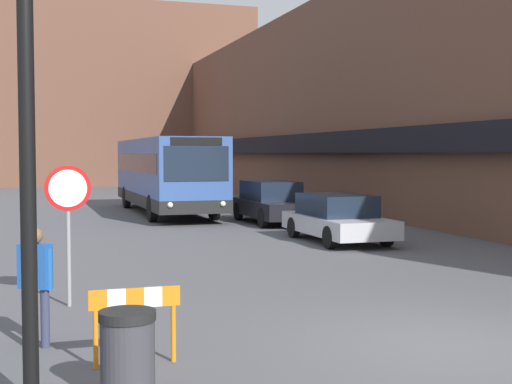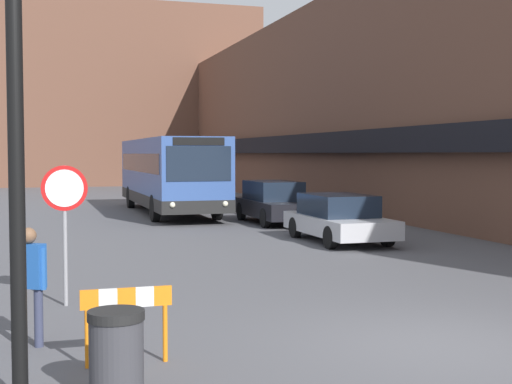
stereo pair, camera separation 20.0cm
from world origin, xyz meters
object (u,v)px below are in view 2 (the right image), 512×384
(parked_car_back, at_px, (274,202))
(parked_car_front, at_px, (338,218))
(trash_bin, at_px, (116,356))
(city_bus, at_px, (169,173))
(pedestrian, at_px, (29,275))
(street_lamp, at_px, (43,4))
(stop_sign, at_px, (65,204))
(construction_barricade, at_px, (127,310))

(parked_car_back, bearing_deg, parked_car_front, -90.00)
(parked_car_back, bearing_deg, trash_bin, -113.51)
(city_bus, height_order, pedestrian, city_bus)
(parked_car_front, distance_m, trash_bin, 13.91)
(parked_car_back, relative_size, street_lamp, 0.74)
(stop_sign, bearing_deg, parked_car_back, 57.80)
(parked_car_back, relative_size, construction_barricade, 4.40)
(construction_barricade, bearing_deg, pedestrian, 132.68)
(pedestrian, xyz_separation_m, trash_bin, (0.87, -2.49, -0.47))
(construction_barricade, bearing_deg, city_bus, 78.36)
(city_bus, xyz_separation_m, trash_bin, (-4.71, -22.89, -1.24))
(street_lamp, height_order, pedestrian, street_lamp)
(city_bus, bearing_deg, parked_car_front, -75.48)
(trash_bin, bearing_deg, parked_car_front, 56.75)
(trash_bin, distance_m, construction_barricade, 1.30)
(street_lamp, bearing_deg, city_bus, 76.67)
(street_lamp, relative_size, construction_barricade, 5.96)
(street_lamp, bearing_deg, pedestrian, 94.93)
(street_lamp, xyz_separation_m, pedestrian, (-0.20, 2.33, -3.09))
(city_bus, height_order, parked_car_front, city_bus)
(pedestrian, bearing_deg, street_lamp, -50.78)
(city_bus, relative_size, construction_barricade, 10.68)
(city_bus, distance_m, trash_bin, 23.40)
(parked_car_front, bearing_deg, trash_bin, -123.25)
(parked_car_front, distance_m, stop_sign, 10.44)
(parked_car_front, xyz_separation_m, parked_car_back, (-0.00, 5.90, 0.08))
(pedestrian, distance_m, construction_barricade, 1.69)
(parked_car_front, bearing_deg, city_bus, 104.52)
(parked_car_front, distance_m, parked_car_back, 5.90)
(street_lamp, distance_m, construction_barricade, 3.67)
(city_bus, bearing_deg, construction_barricade, -101.64)
(pedestrian, bearing_deg, parked_car_back, 94.83)
(street_lamp, xyz_separation_m, construction_barricade, (0.93, 1.10, -3.38))
(pedestrian, relative_size, trash_bin, 1.67)
(stop_sign, distance_m, pedestrian, 2.62)
(parked_car_front, relative_size, street_lamp, 0.67)
(parked_car_front, height_order, street_lamp, street_lamp)
(stop_sign, bearing_deg, parked_car_front, 40.17)
(parked_car_front, xyz_separation_m, trash_bin, (-7.63, -11.63, -0.22))
(parked_car_back, relative_size, stop_sign, 2.05)
(trash_bin, bearing_deg, stop_sign, 93.58)
(street_lamp, bearing_deg, trash_bin, -13.59)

